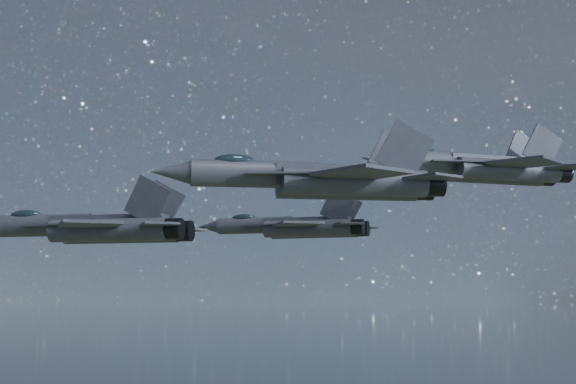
{
  "coord_description": "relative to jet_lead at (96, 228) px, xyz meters",
  "views": [
    {
      "loc": [
        -2.85,
        -64.27,
        138.03
      ],
      "look_at": [
        3.08,
        2.31,
        146.27
      ],
      "focal_mm": 55.0,
      "sensor_mm": 36.0,
      "label": 1
    }
  ],
  "objects": [
    {
      "name": "jet_lead",
      "position": [
        0.0,
        0.0,
        0.0
      ],
      "size": [
        19.82,
        13.29,
        5.01
      ],
      "rotation": [
        0.0,
        0.0,
        -0.32
      ],
      "color": "#2E313A"
    },
    {
      "name": "jet_left",
      "position": [
        16.64,
        9.0,
        0.95
      ],
      "size": [
        16.56,
        10.9,
        4.25
      ],
      "rotation": [
        0.0,
        0.0,
        -0.41
      ],
      "color": "#2E313A"
    },
    {
      "name": "jet_right",
      "position": [
        15.47,
        -20.25,
        1.19
      ],
      "size": [
        17.28,
        12.19,
        4.37
      ],
      "rotation": [
        0.0,
        0.0,
        0.07
      ],
      "color": "#2E313A"
    },
    {
      "name": "jet_slot",
      "position": [
        30.94,
        -0.72,
        5.04
      ],
      "size": [
        19.22,
        13.08,
        4.83
      ],
      "rotation": [
        0.0,
        0.0,
        0.25
      ],
      "color": "#2E313A"
    }
  ]
}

